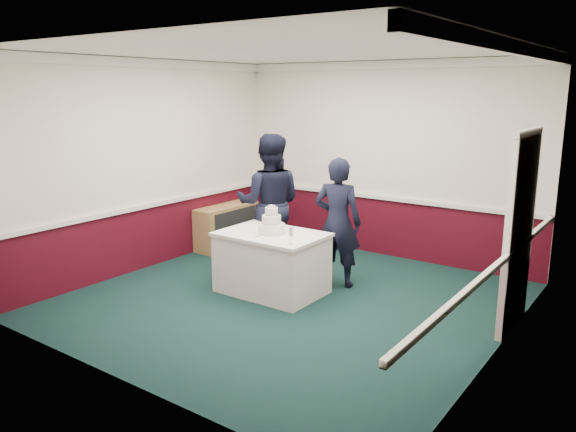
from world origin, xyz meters
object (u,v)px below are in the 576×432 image
Objects in this scene: champagne_flute at (291,233)px; person_woman at (338,222)px; wedding_cake at (272,225)px; person_man at (269,203)px; cake_knife at (260,236)px; cake_table at (272,262)px; sideboard at (227,226)px.

champagne_flute is 0.12× the size of person_woman.
person_man is at bearing 129.19° from wedding_cake.
cake_knife is 1.10m from person_man.
person_woman is (0.54, 0.72, -0.04)m from wedding_cake.
person_man is (-0.59, 0.72, 0.59)m from cake_table.
person_man is (1.33, -0.57, 0.64)m from sideboard.
champagne_flute is at bearing 73.32° from person_woman.
cake_table is 6.44× the size of champagne_flute.
wedding_cake reaches higher than cake_knife.
cake_knife is at bearing 171.42° from champagne_flute.
wedding_cake is at bearing 150.75° from champagne_flute.
wedding_cake is at bearing 38.89° from person_woman.
person_woman reaches higher than champagne_flute.
person_man reaches higher than wedding_cake.
wedding_cake is 0.23m from cake_knife.
wedding_cake is (0.00, 0.00, 0.50)m from cake_table.
sideboard is 5.85× the size of champagne_flute.
champagne_flute is at bearing -29.25° from wedding_cake.
cake_table is at bearing -33.93° from sideboard.
wedding_cake is 1.78× the size of champagne_flute.
person_man reaches higher than champagne_flute.
person_man is at bearing 120.65° from cake_knife.
champagne_flute is at bearing -33.00° from sideboard.
champagne_flute is 0.10× the size of person_man.
person_man is (-1.09, 1.00, 0.06)m from champagne_flute.
cake_table is (1.92, -1.29, 0.05)m from sideboard.
cake_table is at bearing 80.91° from cake_knife.
person_woman is (1.13, 0.00, -0.13)m from person_man.
cake_table is 0.77× the size of person_woman.
wedding_cake reaches higher than champagne_flute.
cake_table is 0.67× the size of person_man.
cake_table is 1.02m from person_woman.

